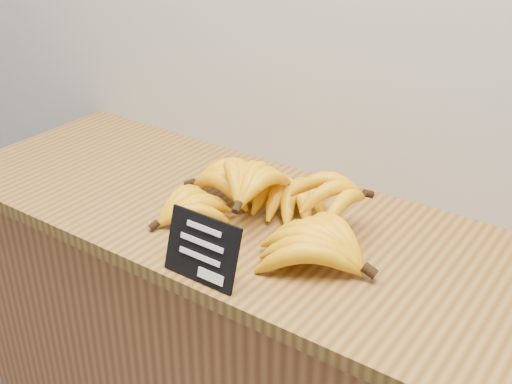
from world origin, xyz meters
name	(u,v)px	position (x,y,z in m)	size (l,w,h in m)	color
counter_top	(270,228)	(0.08, 2.75, 0.92)	(1.55, 0.54, 0.03)	olive
chalkboard_sign	(202,249)	(0.09, 2.52, 0.99)	(0.15, 0.01, 0.12)	black
banana_pile	(270,204)	(0.09, 2.74, 0.98)	(0.52, 0.39, 0.12)	#E9AA09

